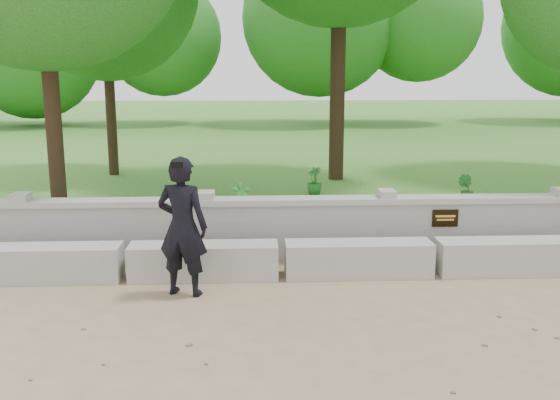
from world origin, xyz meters
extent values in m
plane|color=#9D7F60|center=(0.00, 0.00, 0.00)|extent=(80.00, 80.00, 0.00)
cube|color=#27661B|center=(0.00, 14.00, 0.12)|extent=(40.00, 22.00, 0.25)
cube|color=#AFACA5|center=(-5.00, 1.90, 0.23)|extent=(1.90, 0.45, 0.45)
cube|color=#AFACA5|center=(-3.00, 1.90, 0.23)|extent=(1.90, 0.45, 0.45)
cube|color=#AFACA5|center=(-1.00, 1.90, 0.23)|extent=(1.90, 0.45, 0.45)
cube|color=#AFACA5|center=(1.00, 1.90, 0.23)|extent=(1.90, 0.45, 0.45)
cube|color=#A4A29B|center=(0.00, 2.60, 0.41)|extent=(12.50, 0.25, 0.82)
cube|color=#AFACA5|center=(0.00, 2.60, 0.86)|extent=(12.50, 0.35, 0.08)
cube|color=black|center=(0.30, 2.46, 0.62)|extent=(0.36, 0.02, 0.24)
imported|color=black|center=(-3.19, 1.31, 0.83)|extent=(0.70, 0.56, 1.66)
cube|color=black|center=(-3.19, 0.98, 1.61)|extent=(0.14, 0.06, 0.07)
cylinder|color=#382619|center=(-5.56, 8.72, 1.94)|extent=(0.23, 0.23, 3.38)
cylinder|color=#382619|center=(-5.45, 4.10, 2.11)|extent=(0.25, 0.25, 3.73)
cylinder|color=#382619|center=(-0.48, 7.84, 2.68)|extent=(0.33, 0.33, 4.87)
imported|color=#256C24|center=(-2.53, 3.78, 0.59)|extent=(0.42, 0.35, 0.67)
imported|color=#256C24|center=(1.51, 5.09, 0.52)|extent=(0.37, 0.38, 0.53)
imported|color=#256C24|center=(-1.14, 6.11, 0.52)|extent=(0.40, 0.41, 0.54)
camera|label=1|loc=(-2.40, -5.81, 2.62)|focal=40.00mm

